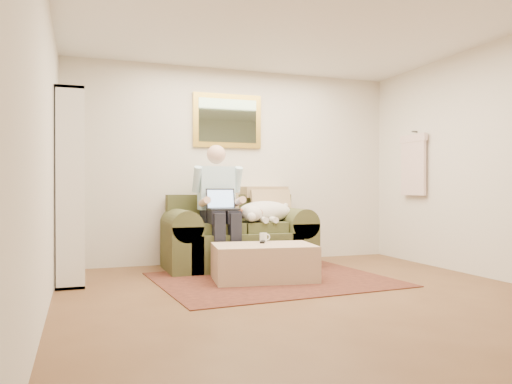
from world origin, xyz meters
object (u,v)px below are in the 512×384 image
sleeping_dog (265,212)px  sofa (238,242)px  coffee_mug (263,237)px  laptop (222,204)px  seated_man (220,207)px  ottoman (264,262)px  bookshelf (70,188)px

sleeping_dog → sofa: bearing=164.3°
sofa → coffee_mug: sofa is taller
sofa → coffee_mug: 0.72m
laptop → coffee_mug: laptop is taller
seated_man → ottoman: bearing=-71.4°
sofa → laptop: bearing=-139.0°
laptop → coffee_mug: (0.36, -0.46, -0.36)m
sofa → sleeping_dog: (0.33, -0.09, 0.38)m
coffee_mug → bookshelf: bookshelf is taller
seated_man → laptop: 0.08m
sofa → seated_man: size_ratio=1.19×
laptop → coffee_mug: bearing=-52.5°
laptop → sleeping_dog: bearing=13.6°
ottoman → bookshelf: bearing=164.3°
coffee_mug → bookshelf: 2.14m
bookshelf → seated_man: bearing=8.1°
ottoman → bookshelf: (-1.96, 0.55, 0.81)m
ottoman → seated_man: bearing=108.6°
bookshelf → coffee_mug: bearing=-8.2°
coffee_mug → bookshelf: size_ratio=0.05×
sofa → sleeping_dog: sofa is taller
coffee_mug → laptop: bearing=127.5°
coffee_mug → sleeping_dog: bearing=68.3°
seated_man → bookshelf: bookshelf is taller
ottoman → sleeping_dog: bearing=68.9°
bookshelf → laptop: bearing=5.7°
seated_man → sleeping_dog: (0.60, 0.07, -0.07)m
sleeping_dog → coffee_mug: sleeping_dog is taller
sleeping_dog → ottoman: size_ratio=0.70×
laptop → ottoman: size_ratio=0.33×
sleeping_dog → coffee_mug: bearing=-111.7°
seated_man → laptop: bearing=-90.0°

